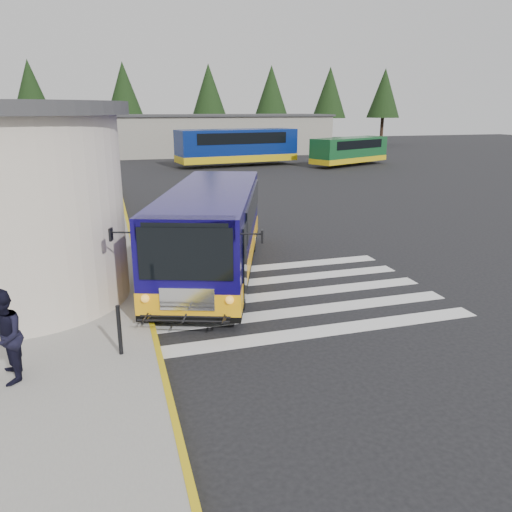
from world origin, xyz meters
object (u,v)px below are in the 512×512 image
object	(u,v)px
far_bus_a	(237,146)
bollard	(119,330)
transit_bus	(212,234)
pedestrian_a	(17,281)
pedestrian_b	(3,337)
far_bus_b	(349,150)

from	to	relation	value
far_bus_a	bollard	bearing A→B (deg)	154.09
transit_bus	pedestrian_a	world-z (taller)	transit_bus
bollard	far_bus_a	size ratio (longest dim) A/B	0.10
transit_bus	far_bus_a	bearing A→B (deg)	93.35
transit_bus	far_bus_a	xyz separation A→B (m)	(8.12, 28.35, 0.51)
transit_bus	pedestrian_b	size ratio (longest dim) A/B	5.50
pedestrian_a	far_bus_b	bearing A→B (deg)	-45.39
pedestrian_b	bollard	world-z (taller)	pedestrian_b
transit_bus	far_bus_a	world-z (taller)	far_bus_a
transit_bus	pedestrian_a	bearing A→B (deg)	-134.21
pedestrian_a	far_bus_a	distance (m)	33.49
transit_bus	bollard	xyz separation A→B (m)	(-2.86, -4.86, -0.57)
bollard	far_bus_a	distance (m)	34.99
pedestrian_a	far_bus_a	world-z (taller)	far_bus_a
transit_bus	pedestrian_b	xyz separation A→B (m)	(-4.79, -5.34, -0.23)
bollard	far_bus_a	xyz separation A→B (m)	(10.98, 33.21, 1.08)
bollard	far_bus_b	size ratio (longest dim) A/B	0.12
pedestrian_a	far_bus_b	distance (m)	36.20
far_bus_b	pedestrian_b	bearing A→B (deg)	118.98
far_bus_a	far_bus_b	world-z (taller)	far_bus_a
pedestrian_a	far_bus_a	size ratio (longest dim) A/B	0.17
transit_bus	bollard	bearing A→B (deg)	-101.13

